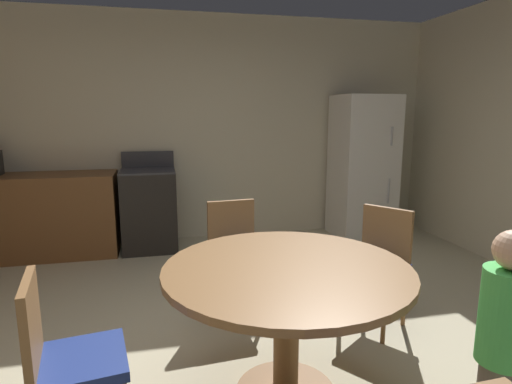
# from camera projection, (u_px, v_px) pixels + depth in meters

# --- Properties ---
(ground_plane) EXTENTS (14.00, 14.00, 0.00)m
(ground_plane) POSITION_uv_depth(u_px,v_px,m) (249.00, 373.00, 2.58)
(ground_plane) COLOR beige
(wall_back) EXTENTS (6.16, 0.12, 2.70)m
(wall_back) POSITION_uv_depth(u_px,v_px,m) (199.00, 129.00, 5.19)
(wall_back) COLOR beige
(wall_back) RESTS_ON ground
(kitchen_counter) EXTENTS (1.81, 0.60, 0.90)m
(kitchen_counter) POSITION_uv_depth(u_px,v_px,m) (30.00, 216.00, 4.57)
(kitchen_counter) COLOR brown
(kitchen_counter) RESTS_ON ground
(oven_range) EXTENTS (0.60, 0.60, 1.10)m
(oven_range) POSITION_uv_depth(u_px,v_px,m) (150.00, 209.00, 4.84)
(oven_range) COLOR black
(oven_range) RESTS_ON ground
(refrigerator) EXTENTS (0.68, 0.68, 1.76)m
(refrigerator) POSITION_uv_depth(u_px,v_px,m) (362.00, 167.00, 5.28)
(refrigerator) COLOR white
(refrigerator) RESTS_ON ground
(dining_table) EXTENTS (1.32, 1.32, 0.76)m
(dining_table) POSITION_uv_depth(u_px,v_px,m) (287.00, 293.00, 2.27)
(dining_table) COLOR olive
(dining_table) RESTS_ON ground
(chair_west) EXTENTS (0.46, 0.46, 0.87)m
(chair_west) POSITION_uv_depth(u_px,v_px,m) (63.00, 355.00, 1.89)
(chair_west) COLOR olive
(chair_west) RESTS_ON ground
(chair_north) EXTENTS (0.43, 0.43, 0.87)m
(chair_north) POSITION_uv_depth(u_px,v_px,m) (235.00, 249.00, 3.32)
(chair_north) COLOR olive
(chair_north) RESTS_ON ground
(chair_northeast) EXTENTS (0.56, 0.56, 0.87)m
(chair_northeast) POSITION_uv_depth(u_px,v_px,m) (379.00, 259.00, 3.10)
(chair_northeast) COLOR olive
(chair_northeast) RESTS_ON ground
(person_child) EXTENTS (0.31, 0.31, 1.09)m
(person_child) POSITION_uv_depth(u_px,v_px,m) (503.00, 345.00, 1.82)
(person_child) COLOR #665B51
(person_child) RESTS_ON ground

